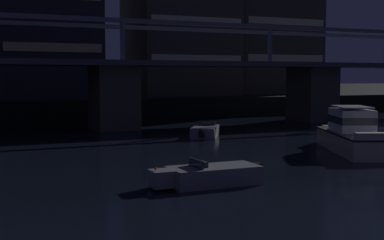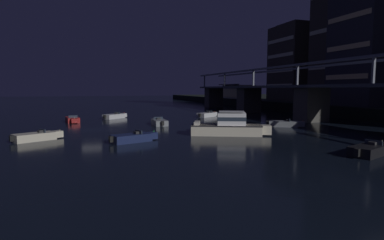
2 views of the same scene
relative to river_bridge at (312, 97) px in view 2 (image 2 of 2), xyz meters
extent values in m
plane|color=black|center=(0.00, -34.59, -4.08)|extent=(400.00, 400.00, 0.00)
cube|color=#4C4944|center=(-42.48, 0.01, -1.30)|extent=(3.60, 4.40, 5.55)
cube|color=#4C4944|center=(-21.24, 0.01, -1.30)|extent=(3.60, 4.40, 5.55)
cube|color=#4C4944|center=(0.00, 0.01, -1.30)|extent=(3.60, 4.40, 5.55)
cube|color=#3D424C|center=(0.00, 0.01, 1.70)|extent=(90.96, 6.40, 0.45)
cube|color=slate|center=(0.00, -2.89, 5.12)|extent=(90.96, 0.36, 0.36)
cube|color=slate|center=(0.00, 2.91, 5.12)|extent=(90.96, 0.36, 0.36)
cube|color=slate|center=(-42.48, -2.89, 3.52)|extent=(0.30, 0.30, 3.20)
cube|color=slate|center=(-28.32, -2.89, 3.52)|extent=(0.30, 0.30, 3.20)
cube|color=slate|center=(-14.16, -2.89, 3.52)|extent=(0.30, 0.30, 3.20)
cube|color=slate|center=(0.00, -2.89, 3.52)|extent=(0.30, 0.30, 3.20)
cube|color=slate|center=(14.16, -2.89, 3.52)|extent=(0.30, 0.30, 3.20)
cube|color=#38332D|center=(-30.73, 18.78, 8.17)|extent=(12.61, 9.10, 20.09)
cube|color=beige|center=(-30.73, 14.18, 2.14)|extent=(11.60, 0.10, 0.90)
cube|color=beige|center=(-30.73, 14.18, 6.16)|extent=(11.60, 0.10, 0.90)
cube|color=beige|center=(-30.73, 14.18, 10.18)|extent=(11.60, 0.10, 0.90)
cube|color=beige|center=(-30.73, 14.18, 14.20)|extent=(11.60, 0.10, 0.90)
cube|color=#38332D|center=(-30.73, 18.78, 18.52)|extent=(8.82, 6.37, 0.60)
cube|color=#38332D|center=(-15.68, 20.69, 18.00)|extent=(8.13, 11.93, 39.76)
cube|color=beige|center=(-15.68, 14.67, 6.07)|extent=(7.48, 0.10, 0.90)
cube|color=beige|center=(-15.68, 14.67, 14.03)|extent=(7.48, 0.10, 0.90)
cube|color=#282833|center=(-3.39, 16.53, 11.53)|extent=(10.70, 12.85, 26.82)
cube|color=beige|center=(-3.39, 10.06, 3.49)|extent=(9.84, 0.10, 0.90)
cube|color=beige|center=(-3.39, 10.06, 8.85)|extent=(9.84, 0.10, 0.90)
cube|color=beige|center=(-3.39, 10.06, 14.21)|extent=(9.84, 0.10, 0.90)
cube|color=#B2AD9E|center=(-50.48, 12.01, 0.32)|extent=(12.00, 6.00, 4.40)
cube|color=#EAD88C|center=(-50.48, 8.96, -0.12)|extent=(11.20, 0.10, 2.64)
cube|color=#4C4C51|center=(-50.48, 8.41, 2.67)|extent=(12.40, 1.60, 0.30)
cube|color=beige|center=(9.68, -19.68, -3.48)|extent=(5.56, 8.37, 1.20)
cube|color=beige|center=(11.49, -15.51, -3.40)|extent=(1.75, 1.58, 1.04)
cube|color=black|center=(9.68, -19.68, -2.93)|extent=(5.67, 8.48, 0.10)
cube|color=white|center=(9.92, -19.13, -2.18)|extent=(3.20, 3.77, 1.40)
cube|color=#283342|center=(9.92, -19.13, -2.13)|extent=(3.25, 3.82, 0.44)
cube|color=silver|center=(9.92, -19.13, -1.33)|extent=(2.88, 3.39, 0.08)
cube|color=#B7B2A8|center=(8.33, -22.81, -2.70)|extent=(2.15, 1.38, 0.36)
cube|color=black|center=(23.57, -13.39, -3.68)|extent=(3.07, 4.29, 0.80)
cube|color=black|center=(22.71, -11.14, -3.63)|extent=(1.24, 1.19, 0.70)
cube|color=#283342|center=(23.26, -12.59, -3.10)|extent=(1.30, 0.57, 0.36)
cube|color=#262628|center=(23.35, -12.83, -3.16)|extent=(0.67, 0.57, 0.24)
cube|color=black|center=(24.33, -15.40, -3.58)|extent=(0.46, 0.46, 0.60)
sphere|color=beige|center=(22.63, -10.90, -3.20)|extent=(0.12, 0.12, 0.12)
cube|color=#19234C|center=(11.11, -30.83, -3.68)|extent=(3.01, 4.29, 0.80)
cube|color=#19234C|center=(10.30, -28.57, -3.63)|extent=(1.23, 1.18, 0.70)
cube|color=#283342|center=(10.83, -30.03, -3.10)|extent=(1.31, 0.55, 0.36)
cube|color=#262628|center=(10.91, -30.27, -3.16)|extent=(0.66, 0.56, 0.24)
cube|color=black|center=(11.83, -32.86, -3.58)|extent=(0.46, 0.46, 0.60)
sphere|color=#33D84C|center=(10.22, -28.33, -3.20)|extent=(0.12, 0.12, 0.12)
cube|color=maroon|center=(-11.10, -37.41, -3.68)|extent=(4.16, 2.43, 0.80)
cube|color=maroon|center=(-8.73, -37.00, -3.63)|extent=(1.05, 1.13, 0.70)
cube|color=#283342|center=(-10.26, -37.26, -3.10)|extent=(0.33, 1.35, 0.36)
cube|color=#262628|center=(-10.51, -37.31, -3.16)|extent=(0.49, 0.62, 0.24)
cube|color=black|center=(-13.22, -37.77, -3.58)|extent=(0.42, 0.42, 0.60)
sphere|color=beige|center=(-8.48, -36.96, -3.20)|extent=(0.12, 0.12, 0.12)
cube|color=gray|center=(-2.55, -24.93, -3.68)|extent=(3.92, 1.83, 0.80)
cube|color=gray|center=(-4.95, -24.91, -3.63)|extent=(0.91, 1.00, 0.70)
cube|color=#283342|center=(-3.40, -24.92, -3.10)|extent=(0.11, 1.35, 0.36)
cube|color=#262628|center=(-3.15, -24.92, -3.16)|extent=(0.40, 0.56, 0.24)
cube|color=black|center=(-0.39, -24.94, -3.58)|extent=(0.36, 0.36, 0.60)
sphere|color=red|center=(-5.20, -24.91, -3.20)|extent=(0.12, 0.12, 0.12)
cube|color=silver|center=(-13.06, -13.45, -3.68)|extent=(3.62, 4.26, 0.80)
cube|color=silver|center=(-14.36, -11.42, -3.63)|extent=(1.32, 1.29, 0.70)
cube|color=#283342|center=(-13.52, -12.73, -3.10)|extent=(1.19, 0.81, 0.36)
cube|color=#262628|center=(-13.39, -12.94, -3.16)|extent=(0.69, 0.64, 0.24)
cube|color=black|center=(-11.90, -15.26, -3.58)|extent=(0.50, 0.50, 0.60)
sphere|color=red|center=(-14.49, -11.21, -3.20)|extent=(0.12, 0.12, 0.12)
cube|color=beige|center=(7.15, -40.27, -3.68)|extent=(3.46, 4.29, 0.80)
cube|color=beige|center=(5.99, -38.17, -3.63)|extent=(1.30, 1.27, 0.70)
cube|color=#283342|center=(6.74, -39.53, -3.10)|extent=(1.23, 0.74, 0.36)
cube|color=#262628|center=(6.86, -39.75, -3.16)|extent=(0.68, 0.62, 0.24)
cube|color=black|center=(8.19, -42.16, -3.58)|extent=(0.49, 0.49, 0.60)
sphere|color=beige|center=(5.87, -37.95, -3.20)|extent=(0.12, 0.12, 0.12)
cube|color=silver|center=(-15.24, -30.58, -3.68)|extent=(3.88, 4.16, 0.80)
cube|color=silver|center=(-16.78, -28.73, -3.63)|extent=(1.34, 1.32, 0.70)
cube|color=#283342|center=(-15.79, -29.93, -3.10)|extent=(1.10, 0.94, 0.36)
cube|color=#262628|center=(-15.63, -30.12, -3.16)|extent=(0.69, 0.67, 0.24)
cube|color=black|center=(-13.87, -32.24, -3.58)|extent=(0.51, 0.51, 0.60)
sphere|color=red|center=(-16.94, -28.54, -3.20)|extent=(0.12, 0.12, 0.12)
cube|color=gray|center=(4.81, -8.59, -3.68)|extent=(3.63, 4.26, 0.80)
cube|color=gray|center=(6.12, -6.57, -3.63)|extent=(1.32, 1.29, 0.70)
cube|color=#283342|center=(5.27, -7.87, -3.10)|extent=(1.19, 0.82, 0.36)
cube|color=#262628|center=(5.14, -8.08, -3.16)|extent=(0.69, 0.64, 0.24)
cube|color=black|center=(3.65, -10.40, -3.58)|extent=(0.50, 0.50, 0.60)
sphere|color=red|center=(6.25, -6.36, -3.20)|extent=(0.12, 0.12, 0.12)
camera|label=1|loc=(-12.55, -45.05, 0.61)|focal=49.36mm
camera|label=2|loc=(42.77, -34.78, 1.29)|focal=29.30mm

